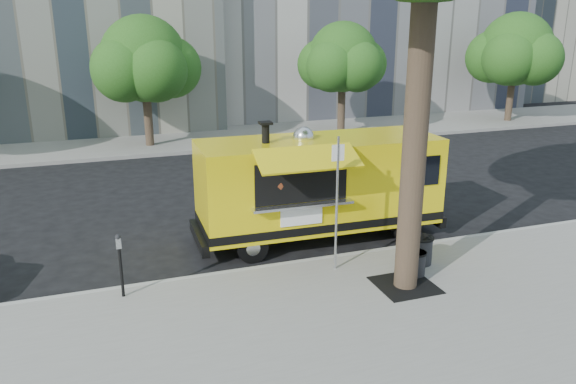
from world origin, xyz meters
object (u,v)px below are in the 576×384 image
object	(u,v)px
sign_post	(337,196)
parking_meter	(120,258)
food_truck	(319,185)
far_tree_b	(144,59)
trash_bin_left	(416,263)
far_tree_d	(516,49)
trash_bin_right	(421,249)
far_tree_c	(343,57)

from	to	relation	value
sign_post	parking_meter	size ratio (longest dim) A/B	2.25
food_truck	far_tree_b	bearing A→B (deg)	105.00
sign_post	food_truck	bearing A→B (deg)	78.48
sign_post	trash_bin_left	bearing A→B (deg)	-30.32
far_tree_d	trash_bin_right	distance (m)	20.81
far_tree_c	parking_meter	size ratio (longest dim) A/B	3.90
sign_post	trash_bin_left	xyz separation A→B (m)	(1.51, -0.88, -1.41)
food_truck	far_tree_d	bearing A→B (deg)	38.35
far_tree_b	trash_bin_left	distance (m)	16.03
far_tree_c	parking_meter	world-z (taller)	far_tree_c
far_tree_d	trash_bin_left	world-z (taller)	far_tree_d
trash_bin_left	far_tree_d	bearing A→B (deg)	45.17
far_tree_d	food_truck	distance (m)	20.23
far_tree_c	trash_bin_right	xyz separation A→B (m)	(-4.50, -14.34, -3.23)
parking_meter	trash_bin_right	world-z (taller)	parking_meter
trash_bin_right	far_tree_c	bearing A→B (deg)	72.58
far_tree_d	trash_bin_right	size ratio (longest dim) A/B	8.82
far_tree_b	far_tree_c	world-z (taller)	far_tree_b
food_truck	trash_bin_right	xyz separation A→B (m)	(1.53, -2.45, -0.98)
trash_bin_left	trash_bin_right	xyz separation A→B (m)	(0.44, 0.49, 0.05)
trash_bin_right	trash_bin_left	bearing A→B (deg)	-132.04
far_tree_c	food_truck	distance (m)	13.52
sign_post	far_tree_c	bearing A→B (deg)	65.19
far_tree_b	far_tree_c	xyz separation A→B (m)	(9.00, -0.30, -0.12)
food_truck	trash_bin_right	distance (m)	3.05
sign_post	food_truck	xyz separation A→B (m)	(0.42, 2.06, -0.38)
far_tree_c	trash_bin_left	size ratio (longest dim) A/B	9.57
parking_meter	trash_bin_left	world-z (taller)	parking_meter
food_truck	parking_meter	bearing A→B (deg)	-158.20
far_tree_c	parking_meter	xyz separation A→B (m)	(-11.00, -13.75, -2.74)
far_tree_b	sign_post	distance (m)	14.61
food_truck	sign_post	bearing A→B (deg)	-100.20
sign_post	trash_bin_right	distance (m)	2.41
far_tree_b	parking_meter	world-z (taller)	far_tree_b
far_tree_b	sign_post	world-z (taller)	far_tree_b
far_tree_c	far_tree_b	bearing A→B (deg)	178.09
far_tree_b	parking_meter	size ratio (longest dim) A/B	4.12
sign_post	far_tree_d	bearing A→B (deg)	40.70
far_tree_c	parking_meter	distance (m)	17.82
trash_bin_left	food_truck	bearing A→B (deg)	110.33
parking_meter	trash_bin_left	xyz separation A→B (m)	(6.06, -1.08, -0.54)
parking_meter	trash_bin_right	size ratio (longest dim) A/B	2.09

